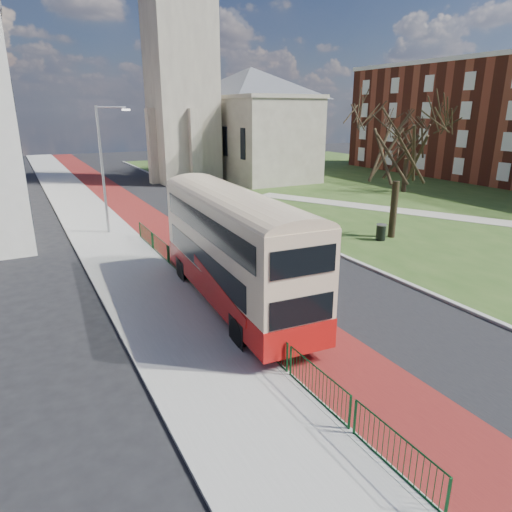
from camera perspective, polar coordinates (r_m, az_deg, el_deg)
ground at (r=17.59m, az=8.69°, el=-8.98°), size 160.00×160.00×0.00m
road_carriageway at (r=35.20m, az=-8.90°, el=4.69°), size 9.00×120.00×0.01m
bus_lane at (r=34.45m, az=-13.14°, el=4.15°), size 3.40×120.00×0.01m
pavement_west at (r=33.71m, az=-19.38°, el=3.40°), size 4.00×120.00×0.12m
kerb_west at (r=34.04m, az=-16.07°, el=3.86°), size 0.25×120.00×0.13m
kerb_east at (r=38.67m, az=-3.43°, el=6.14°), size 0.25×80.00×0.13m
grass_green at (r=50.17m, az=17.91°, el=7.96°), size 40.00×80.00×0.04m
footpath at (r=37.97m, az=24.34°, el=4.35°), size 18.84×32.82×0.03m
pedestrian_railing at (r=19.21m, az=-5.56°, el=-4.66°), size 0.07×24.00×1.12m
gothic_church at (r=55.37m, az=-4.62°, el=23.22°), size 16.38×18.00×40.00m
streetlamp at (r=31.09m, az=-18.43°, el=10.88°), size 2.13×0.18×8.00m
bus at (r=18.51m, az=-2.84°, el=1.47°), size 3.27×11.31×4.67m
winter_tree_near at (r=29.74m, az=17.64°, el=14.32°), size 7.48×7.48×9.28m
winter_tree_far at (r=47.86m, az=18.62°, el=14.60°), size 5.93×5.93×8.50m
litter_bin at (r=29.66m, az=15.35°, el=2.89°), size 0.77×0.77×1.02m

